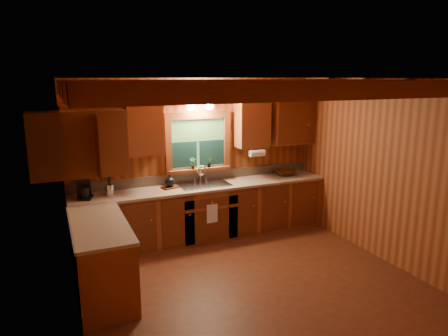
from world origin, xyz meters
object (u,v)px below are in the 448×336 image
coffee_maker (84,187)px  cutting_board (170,187)px  sink (204,188)px  wicker_basket (285,172)px

coffee_maker → cutting_board: coffee_maker is taller
sink → coffee_maker: bearing=179.7°
cutting_board → wicker_basket: bearing=-17.5°
cutting_board → wicker_basket: wicker_basket is taller
cutting_board → coffee_maker: bearing=163.8°
sink → wicker_basket: (1.57, 0.07, 0.09)m
sink → cutting_board: size_ratio=3.27×
coffee_maker → cutting_board: bearing=18.6°
wicker_basket → sink: bearing=-177.6°
wicker_basket → cutting_board: bearing=-179.5°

